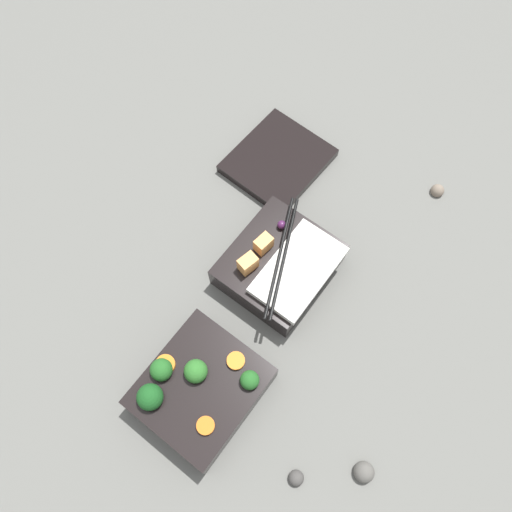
{
  "coord_description": "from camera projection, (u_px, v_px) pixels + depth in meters",
  "views": [
    {
      "loc": [
        -0.17,
        -0.16,
        0.77
      ],
      "look_at": [
        0.09,
        0.03,
        0.05
      ],
      "focal_mm": 35.0,
      "sensor_mm": 36.0,
      "label": 1
    }
  ],
  "objects": [
    {
      "name": "bento_lid",
      "position": [
        278.0,
        161.0,
        0.91
      ],
      "size": [
        0.18,
        0.16,
        0.02
      ],
      "primitive_type": "cube",
      "rotation": [
        0.0,
        0.0,
        -0.04
      ],
      "color": "black",
      "rests_on": "ground_plane"
    },
    {
      "name": "bento_tray_rice",
      "position": [
        282.0,
        266.0,
        0.8
      ],
      "size": [
        0.2,
        0.15,
        0.08
      ],
      "color": "black",
      "rests_on": "ground_plane"
    },
    {
      "name": "pebble_0",
      "position": [
        296.0,
        478.0,
        0.7
      ],
      "size": [
        0.02,
        0.02,
        0.02
      ],
      "primitive_type": "sphere",
      "color": "#474442",
      "rests_on": "ground_plane"
    },
    {
      "name": "bento_tray_vegetable",
      "position": [
        199.0,
        388.0,
        0.73
      ],
      "size": [
        0.17,
        0.15,
        0.08
      ],
      "color": "black",
      "rests_on": "ground_plane"
    },
    {
      "name": "ground_plane",
      "position": [
        240.0,
        319.0,
        0.8
      ],
      "size": [
        3.0,
        3.0,
        0.0
      ],
      "primitive_type": "plane",
      "color": "slate"
    },
    {
      "name": "pebble_1",
      "position": [
        364.0,
        472.0,
        0.7
      ],
      "size": [
        0.03,
        0.03,
        0.03
      ],
      "primitive_type": "sphere",
      "color": "#595651",
      "rests_on": "ground_plane"
    },
    {
      "name": "pebble_2",
      "position": [
        437.0,
        191.0,
        0.89
      ],
      "size": [
        0.02,
        0.02,
        0.02
      ],
      "primitive_type": "sphere",
      "color": "#7A6B5B",
      "rests_on": "ground_plane"
    }
  ]
}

